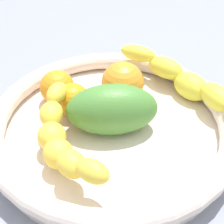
{
  "coord_description": "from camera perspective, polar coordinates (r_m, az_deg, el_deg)",
  "views": [
    {
      "loc": [
        26.05,
        -25.69,
        38.11
      ],
      "look_at": [
        0.0,
        0.0,
        7.91
      ],
      "focal_mm": 53.97,
      "sensor_mm": 36.0,
      "label": 1
    }
  ],
  "objects": [
    {
      "name": "orange_mid_right",
      "position": [
        0.53,
        -9.25,
        4.11
      ],
      "size": [
        5.46,
        5.46,
        5.46
      ],
      "primitive_type": "sphere",
      "color": "orange",
      "rests_on": "fruit_bowl"
    },
    {
      "name": "orange_front",
      "position": [
        0.51,
        -6.68,
        2.14
      ],
      "size": [
        5.03,
        5.03,
        5.03
      ],
      "primitive_type": "sphere",
      "color": "orange",
      "rests_on": "fruit_bowl"
    },
    {
      "name": "banana_draped_left",
      "position": [
        0.54,
        12.79,
        4.9
      ],
      "size": [
        27.02,
        8.6,
        5.79
      ],
      "color": "yellow",
      "rests_on": "fruit_bowl"
    },
    {
      "name": "mango_green",
      "position": [
        0.47,
        -0.35,
        0.51
      ],
      "size": [
        13.63,
        14.33,
        7.41
      ],
      "primitive_type": "ellipsoid",
      "rotation": [
        0.0,
        0.0,
        0.87
      ],
      "color": "#4B8636",
      "rests_on": "fruit_bowl"
    },
    {
      "name": "orange_mid_left",
      "position": [
        0.53,
        1.81,
        4.94
      ],
      "size": [
        6.69,
        6.69,
        6.69
      ],
      "primitive_type": "sphere",
      "color": "orange",
      "rests_on": "fruit_bowl"
    },
    {
      "name": "kitchen_counter",
      "position": [
        0.52,
        0.0,
        -5.48
      ],
      "size": [
        120.0,
        120.0,
        3.0
      ],
      "primitive_type": "cube",
      "color": "gray",
      "rests_on": "ground"
    },
    {
      "name": "banana_draped_right",
      "position": [
        0.43,
        -8.69,
        -4.43
      ],
      "size": [
        18.82,
        10.81,
        5.43
      ],
      "color": "yellow",
      "rests_on": "fruit_bowl"
    },
    {
      "name": "fruit_bowl",
      "position": [
        0.49,
        0.0,
        -2.22
      ],
      "size": [
        35.96,
        35.96,
        4.76
      ],
      "color": "silver",
      "rests_on": "kitchen_counter"
    }
  ]
}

